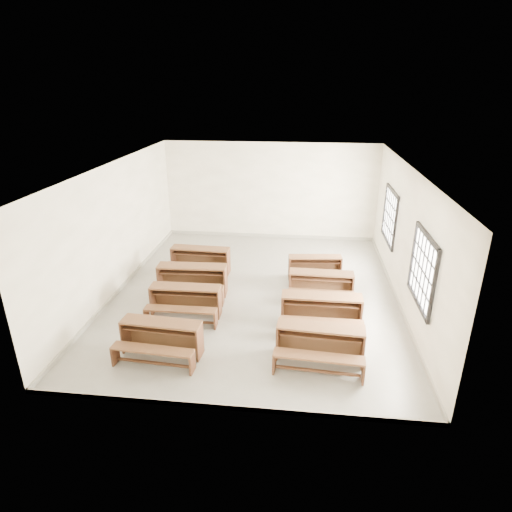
# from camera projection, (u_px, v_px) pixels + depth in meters

# --- Properties ---
(room) EXTENTS (8.50, 8.50, 3.20)m
(room) POSITION_uv_depth(u_px,v_px,m) (260.00, 211.00, 10.07)
(room) COLOR gray
(room) RESTS_ON ground
(desk_set_0) EXTENTS (1.62, 0.92, 0.71)m
(desk_set_0) POSITION_uv_depth(u_px,v_px,m) (161.00, 336.00, 8.27)
(desk_set_0) COLOR brown
(desk_set_0) RESTS_ON ground
(desk_set_1) EXTENTS (1.60, 0.84, 0.71)m
(desk_set_1) POSITION_uv_depth(u_px,v_px,m) (185.00, 299.00, 9.67)
(desk_set_1) COLOR brown
(desk_set_1) RESTS_ON ground
(desk_set_2) EXTENTS (1.74, 0.95, 0.77)m
(desk_set_2) POSITION_uv_depth(u_px,v_px,m) (192.00, 278.00, 10.63)
(desk_set_2) COLOR brown
(desk_set_2) RESTS_ON ground
(desk_set_3) EXTENTS (1.65, 0.90, 0.73)m
(desk_set_3) POSITION_uv_depth(u_px,v_px,m) (200.00, 259.00, 11.86)
(desk_set_3) COLOR brown
(desk_set_3) RESTS_ON ground
(desk_set_4) EXTENTS (1.70, 0.97, 0.74)m
(desk_set_4) POSITION_uv_depth(u_px,v_px,m) (320.00, 342.00, 8.05)
(desk_set_4) COLOR brown
(desk_set_4) RESTS_ON ground
(desk_set_5) EXTENTS (1.71, 0.89, 0.77)m
(desk_set_5) POSITION_uv_depth(u_px,v_px,m) (321.00, 310.00, 9.15)
(desk_set_5) COLOR brown
(desk_set_5) RESTS_ON ground
(desk_set_6) EXTENTS (1.57, 0.83, 0.70)m
(desk_set_6) POSITION_uv_depth(u_px,v_px,m) (321.00, 284.00, 10.41)
(desk_set_6) COLOR brown
(desk_set_6) RESTS_ON ground
(desk_set_7) EXTENTS (1.48, 0.87, 0.64)m
(desk_set_7) POSITION_uv_depth(u_px,v_px,m) (315.00, 266.00, 11.51)
(desk_set_7) COLOR brown
(desk_set_7) RESTS_ON ground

